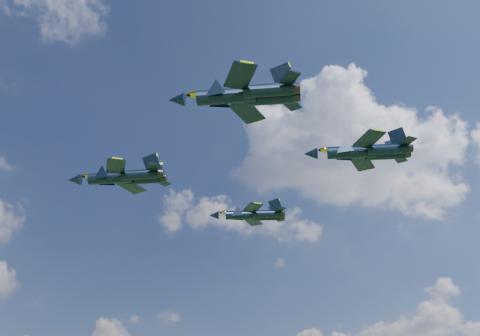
% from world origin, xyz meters
% --- Properties ---
extents(jet_lead, '(14.56, 14.79, 3.99)m').
position_xyz_m(jet_lead, '(-14.65, 14.41, 58.50)').
color(jet_lead, black).
extents(jet_left, '(15.55, 15.61, 4.24)m').
position_xyz_m(jet_left, '(-12.12, -12.39, 60.56)').
color(jet_left, black).
extents(jet_right, '(14.10, 12.83, 3.67)m').
position_xyz_m(jet_right, '(14.13, 17.14, 60.20)').
color(jet_right, black).
extents(jet_slot, '(15.58, 14.91, 4.15)m').
position_xyz_m(jet_slot, '(13.02, -11.22, 61.46)').
color(jet_slot, black).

